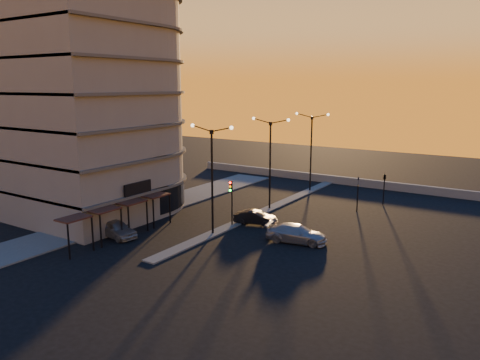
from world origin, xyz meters
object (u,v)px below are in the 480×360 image
(streetlamp_mid, at_px, (270,156))
(traffic_light_main, at_px, (231,196))
(car_sedan, at_px, (255,217))
(car_wagon, at_px, (297,234))
(car_hatchback, at_px, (116,229))

(streetlamp_mid, relative_size, traffic_light_main, 2.24)
(traffic_light_main, relative_size, car_sedan, 1.09)
(car_wagon, bearing_deg, car_hatchback, 107.56)
(traffic_light_main, bearing_deg, car_wagon, -6.24)
(streetlamp_mid, xyz_separation_m, car_sedan, (1.53, -5.41, -4.95))
(car_sedan, bearing_deg, traffic_light_main, 123.84)
(streetlamp_mid, height_order, car_hatchback, streetlamp_mid)
(streetlamp_mid, bearing_deg, car_sedan, -74.27)
(streetlamp_mid, bearing_deg, traffic_light_main, -90.00)
(traffic_light_main, xyz_separation_m, car_hatchback, (-6.50, -7.96, -2.14))
(streetlamp_mid, distance_m, car_wagon, 11.63)
(car_wagon, bearing_deg, streetlamp_mid, 31.18)
(traffic_light_main, xyz_separation_m, car_wagon, (7.02, -0.77, -2.15))
(car_hatchback, xyz_separation_m, car_sedan, (8.03, 9.68, -0.11))
(car_sedan, bearing_deg, car_wagon, -128.80)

